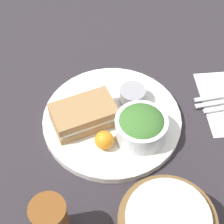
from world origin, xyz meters
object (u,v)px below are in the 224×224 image
plate (112,120)px  dressing_cup (133,95)px  sandwich (84,115)px  drink_glass (51,222)px  salad_bowl (141,126)px

plate → dressing_cup: size_ratio=5.24×
plate → sandwich: bearing=5.0°
plate → sandwich: sandwich is taller
drink_glass → plate: bearing=-117.7°
plate → sandwich: 0.07m
plate → drink_glass: size_ratio=2.75×
salad_bowl → drink_glass: (0.19, 0.20, 0.01)m
sandwich → drink_glass: size_ratio=1.36×
sandwich → dressing_cup: sandwich is taller
salad_bowl → plate: bearing=-42.9°
sandwich → salad_bowl: size_ratio=1.38×
dressing_cup → drink_glass: (0.18, 0.30, 0.02)m
plate → dressing_cup: 0.07m
salad_bowl → sandwich: bearing=-21.6°
salad_bowl → dressing_cup: bearing=-87.1°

